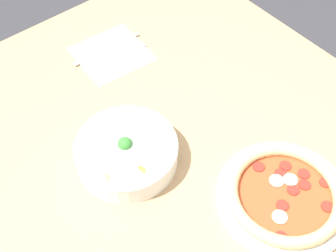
# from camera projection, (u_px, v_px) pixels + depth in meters

# --- Properties ---
(dining_table) EXTENTS (1.34, 0.98, 0.74)m
(dining_table) POSITION_uv_depth(u_px,v_px,m) (209.00, 186.00, 1.11)
(dining_table) COLOR tan
(dining_table) RESTS_ON ground_plane
(pizza) EXTENTS (0.28, 0.28, 0.04)m
(pizza) POSITION_uv_depth(u_px,v_px,m) (284.00, 195.00, 0.97)
(pizza) COLOR white
(pizza) RESTS_ON dining_table
(bowl) EXTENTS (0.23, 0.23, 0.07)m
(bowl) POSITION_uv_depth(u_px,v_px,m) (126.00, 152.00, 1.02)
(bowl) COLOR white
(bowl) RESTS_ON dining_table
(napkin) EXTENTS (0.19, 0.19, 0.00)m
(napkin) POSITION_uv_depth(u_px,v_px,m) (112.00, 54.00, 1.26)
(napkin) COLOR white
(napkin) RESTS_ON dining_table
(fork) EXTENTS (0.02, 0.18, 0.00)m
(fork) POSITION_uv_depth(u_px,v_px,m) (118.00, 58.00, 1.24)
(fork) COLOR silver
(fork) RESTS_ON napkin
(knife) EXTENTS (0.02, 0.20, 0.01)m
(knife) POSITION_uv_depth(u_px,v_px,m) (110.00, 47.00, 1.27)
(knife) COLOR silver
(knife) RESTS_ON napkin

